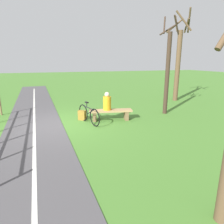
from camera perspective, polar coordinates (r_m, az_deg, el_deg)
ground_plane at (r=8.70m, az=-15.19°, el=-3.57°), size 80.00×80.00×0.00m
paved_path at (r=5.04m, az=-21.50°, el=-18.01°), size 3.65×36.06×0.02m
path_centre_line at (r=5.04m, az=-21.51°, el=-17.91°), size 1.34×31.98×0.00m
bench at (r=8.94m, az=-0.43°, el=-0.26°), size 1.99×0.85×0.49m
person_seated at (r=8.81m, az=-1.43°, el=2.82°), size 0.42×0.42×0.81m
bicycle at (r=8.53m, az=-6.74°, el=-0.73°), size 0.57×1.66×0.93m
backpack at (r=9.11m, az=-8.62°, el=-0.97°), size 0.38×0.36×0.44m
tree_near_bench at (r=13.98m, az=18.62°, el=13.96°), size 1.38×1.40×5.70m
tree_by_path at (r=10.23m, az=15.73°, el=11.35°), size 0.92×0.92×4.67m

